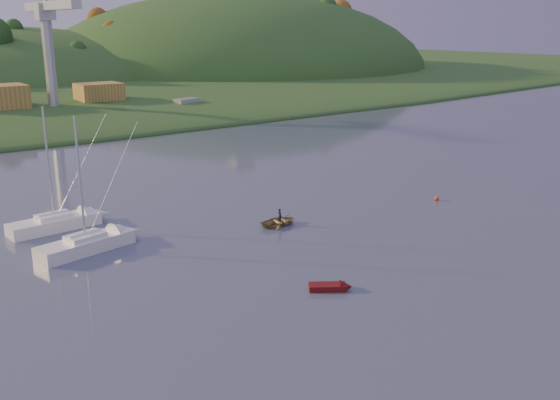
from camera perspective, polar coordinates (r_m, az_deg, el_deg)
hill_right at (r=242.24m, az=-3.73°, el=11.37°), size 150.00×130.00×60.00m
wharf at (r=137.22m, az=-18.94°, el=7.67°), size 42.00×16.00×2.40m
shed_east at (r=141.34m, az=-16.21°, el=9.42°), size 9.00×7.00×4.00m
dock_crane at (r=131.78m, az=-20.34°, el=14.23°), size 3.20×28.00×20.30m
sailboat_near at (r=62.14m, az=-19.93°, el=-1.91°), size 8.53×3.20×11.58m
sailboat_far at (r=55.44m, az=-17.35°, el=-3.78°), size 8.68×4.18×11.58m
canoe at (r=59.85m, az=-0.02°, el=-1.95°), size 3.80×2.73×0.78m
paddler at (r=59.76m, az=-0.02°, el=-1.67°), size 0.34×0.51×1.40m
red_tender at (r=45.93m, az=5.13°, el=-7.92°), size 3.23×2.67×1.08m
work_vessel at (r=136.91m, az=-8.52°, el=8.30°), size 13.26×7.17×3.23m
buoy_1 at (r=70.31m, az=14.14°, el=0.15°), size 0.50×0.50×0.50m
buoy_3 at (r=63.09m, az=-18.52°, el=-1.99°), size 0.50×0.50×0.50m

